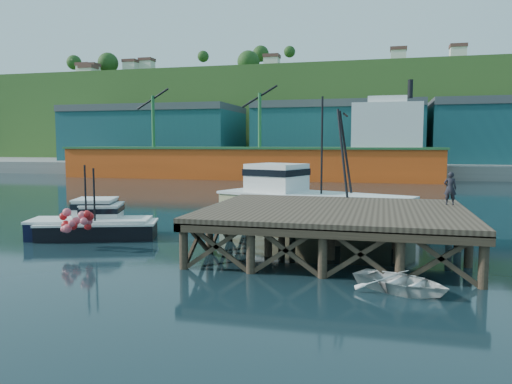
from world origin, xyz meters
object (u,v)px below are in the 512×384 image
(trawler, at_px, (308,200))
(dockworker, at_px, (450,188))
(boat_black, at_px, (99,225))
(dinghy, at_px, (401,282))
(boat_navy, at_px, (92,222))

(trawler, distance_m, dockworker, 9.07)
(boat_black, relative_size, trawler, 0.52)
(trawler, bearing_deg, dockworker, -10.00)
(trawler, distance_m, dinghy, 14.08)
(boat_navy, height_order, dockworker, boat_navy)
(boat_navy, relative_size, dinghy, 2.01)
(dinghy, relative_size, dockworker, 2.08)
(dockworker, bearing_deg, boat_navy, 11.14)
(boat_navy, xyz_separation_m, dinghy, (16.23, -6.43, -0.45))
(dinghy, bearing_deg, boat_black, 97.74)
(trawler, relative_size, dinghy, 3.73)
(trawler, bearing_deg, boat_navy, -128.29)
(boat_navy, bearing_deg, boat_black, -26.49)
(boat_navy, height_order, boat_black, boat_navy)
(boat_black, xyz_separation_m, dinghy, (15.73, -6.34, -0.36))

